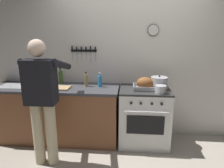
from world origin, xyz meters
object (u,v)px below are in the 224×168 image
object	(u,v)px
stove	(144,116)
roasting_pan	(145,84)
bottle_vinegar	(86,80)
bottle_dish_soap	(100,81)
person_cook	(42,96)
saucepan	(161,89)
stock_pot	(159,83)
bottle_olive_oil	(61,77)
bottle_hot_sauce	(53,82)
cutting_board	(58,88)

from	to	relation	value
stove	roasting_pan	world-z (taller)	roasting_pan
bottle_vinegar	bottle_dish_soap	distance (m)	0.22
person_cook	bottle_vinegar	distance (m)	0.82
saucepan	stock_pot	bearing A→B (deg)	88.37
bottle_olive_oil	bottle_hot_sauce	bearing A→B (deg)	-122.13
bottle_dish_soap	bottle_olive_oil	bearing A→B (deg)	169.54
person_cook	bottle_hot_sauce	distance (m)	0.69
roasting_pan	stock_pot	xyz separation A→B (m)	(0.21, 0.03, 0.01)
bottle_vinegar	bottle_hot_sauce	size ratio (longest dim) A/B	1.44
bottle_olive_oil	bottle_dish_soap	size ratio (longest dim) A/B	1.22
roasting_pan	bottle_hot_sauce	world-z (taller)	roasting_pan
roasting_pan	saucepan	size ratio (longest dim) A/B	2.29
stock_pot	saucepan	distance (m)	0.21
stove	saucepan	size ratio (longest dim) A/B	5.85
roasting_pan	bottle_olive_oil	xyz separation A→B (m)	(-1.37, 0.22, 0.03)
stock_pot	bottle_hot_sauce	xyz separation A→B (m)	(-1.67, 0.05, -0.03)
saucepan	bottle_vinegar	bearing A→B (deg)	166.41
person_cook	cutting_board	size ratio (longest dim) A/B	4.61
bottle_dish_soap	cutting_board	bearing A→B (deg)	-165.78
saucepan	cutting_board	distance (m)	1.53
bottle_dish_soap	roasting_pan	bearing A→B (deg)	-7.41
stock_pot	bottle_dish_soap	xyz separation A→B (m)	(-0.91, 0.06, -0.00)
stock_pot	bottle_olive_oil	xyz separation A→B (m)	(-1.58, 0.18, 0.02)
saucepan	cutting_board	xyz separation A→B (m)	(-1.53, 0.11, -0.05)
bottle_dish_soap	person_cook	bearing A→B (deg)	-132.56
cutting_board	bottle_dish_soap	xyz separation A→B (m)	(0.63, 0.16, 0.08)
roasting_pan	bottle_dish_soap	xyz separation A→B (m)	(-0.70, 0.09, 0.01)
saucepan	bottle_hot_sauce	world-z (taller)	bottle_hot_sauce
stove	roasting_pan	size ratio (longest dim) A/B	2.56
bottle_vinegar	stock_pot	bearing A→B (deg)	-3.21
roasting_pan	bottle_dish_soap	distance (m)	0.71
cutting_board	bottle_olive_oil	world-z (taller)	bottle_olive_oil
bottle_vinegar	bottle_dish_soap	size ratio (longest dim) A/B	1.04
person_cook	stock_pot	bearing A→B (deg)	-81.75
roasting_pan	bottle_vinegar	size ratio (longest dim) A/B	1.51
cutting_board	bottle_vinegar	distance (m)	0.45
saucepan	bottle_vinegar	world-z (taller)	bottle_vinegar
roasting_pan	bottle_vinegar	bearing A→B (deg)	174.15
bottle_vinegar	bottle_hot_sauce	distance (m)	0.54
saucepan	bottle_vinegar	size ratio (longest dim) A/B	0.66
person_cook	bottle_olive_oil	distance (m)	0.82
stove	bottle_dish_soap	bearing A→B (deg)	174.54
person_cook	stock_pot	world-z (taller)	person_cook
bottle_olive_oil	saucepan	bearing A→B (deg)	-13.98
bottle_hot_sauce	bottle_olive_oil	bearing A→B (deg)	57.87
roasting_pan	cutting_board	size ratio (longest dim) A/B	0.98
roasting_pan	bottle_vinegar	xyz separation A→B (m)	(-0.92, 0.09, 0.01)
stove	bottle_olive_oil	size ratio (longest dim) A/B	3.31
stock_pot	bottle_olive_oil	distance (m)	1.60
stock_pot	cutting_board	size ratio (longest dim) A/B	0.69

